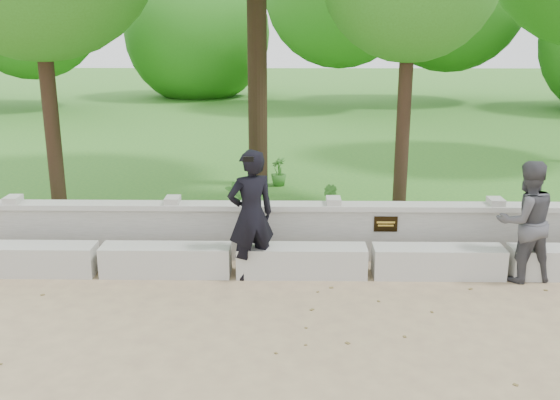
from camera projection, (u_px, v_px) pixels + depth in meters
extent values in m
plane|color=tan|center=(389.00, 337.00, 7.38)|extent=(80.00, 80.00, 0.00)
cube|color=#2A6B26|center=(325.00, 133.00, 20.83)|extent=(40.00, 22.00, 0.25)
cube|color=beige|center=(32.00, 259.00, 9.23)|extent=(1.90, 0.45, 0.45)
cube|color=beige|center=(166.00, 260.00, 9.19)|extent=(1.90, 0.45, 0.45)
cube|color=beige|center=(302.00, 261.00, 9.16)|extent=(1.90, 0.45, 0.45)
cube|color=beige|center=(438.00, 262.00, 9.13)|extent=(1.90, 0.45, 0.45)
cube|color=#BBB8B1|center=(365.00, 234.00, 9.77)|extent=(12.50, 0.25, 0.82)
cube|color=beige|center=(366.00, 206.00, 9.65)|extent=(12.50, 0.35, 0.08)
cube|color=black|center=(386.00, 224.00, 9.58)|extent=(0.36, 0.02, 0.24)
imported|color=black|center=(251.00, 215.00, 8.88)|extent=(0.82, 0.71, 1.91)
cube|color=black|center=(248.00, 159.00, 8.28)|extent=(0.14, 0.08, 0.07)
imported|color=#45444A|center=(525.00, 221.00, 8.84)|extent=(0.96, 0.81, 1.76)
cylinder|color=#382619|center=(50.00, 105.00, 10.81)|extent=(0.27, 0.27, 3.96)
cylinder|color=#382619|center=(257.00, 42.00, 12.73)|extent=(0.40, 0.40, 5.99)
cylinder|color=#382619|center=(404.00, 117.00, 10.80)|extent=(0.24, 0.24, 3.59)
imported|color=#367126|center=(234.00, 200.00, 11.14)|extent=(0.38, 0.32, 0.62)
imported|color=#367126|center=(331.00, 200.00, 11.30)|extent=(0.38, 0.37, 0.53)
imported|color=#367126|center=(279.00, 172.00, 13.34)|extent=(0.45, 0.46, 0.61)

